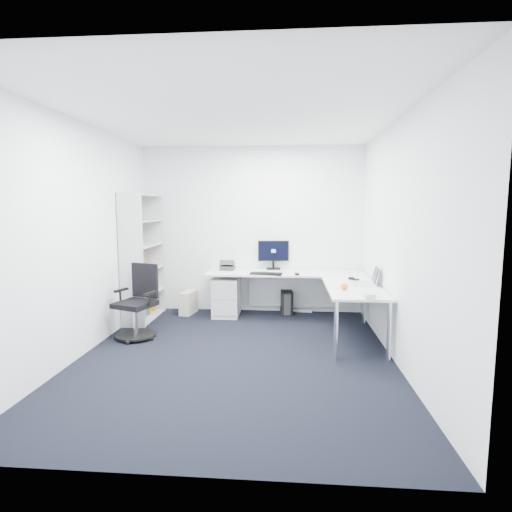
# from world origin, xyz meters

# --- Properties ---
(ground) EXTENTS (4.20, 4.20, 0.00)m
(ground) POSITION_xyz_m (0.00, 0.00, 0.00)
(ground) COLOR black
(ceiling) EXTENTS (4.20, 4.20, 0.00)m
(ceiling) POSITION_xyz_m (0.00, 0.00, 2.70)
(ceiling) COLOR white
(wall_back) EXTENTS (3.60, 0.02, 2.70)m
(wall_back) POSITION_xyz_m (0.00, 2.10, 1.35)
(wall_back) COLOR white
(wall_back) RESTS_ON ground
(wall_front) EXTENTS (3.60, 0.02, 2.70)m
(wall_front) POSITION_xyz_m (0.00, -2.10, 1.35)
(wall_front) COLOR white
(wall_front) RESTS_ON ground
(wall_left) EXTENTS (0.02, 4.20, 2.70)m
(wall_left) POSITION_xyz_m (-1.80, 0.00, 1.35)
(wall_left) COLOR white
(wall_left) RESTS_ON ground
(wall_right) EXTENTS (0.02, 4.20, 2.70)m
(wall_right) POSITION_xyz_m (1.80, 0.00, 1.35)
(wall_right) COLOR white
(wall_right) RESTS_ON ground
(l_desk) EXTENTS (2.45, 1.37, 0.72)m
(l_desk) POSITION_xyz_m (0.55, 1.40, 0.36)
(l_desk) COLOR silver
(l_desk) RESTS_ON ground
(drawer_pedestal) EXTENTS (0.40, 0.50, 0.62)m
(drawer_pedestal) POSITION_xyz_m (-0.38, 1.73, 0.31)
(drawer_pedestal) COLOR silver
(drawer_pedestal) RESTS_ON ground
(bookshelf) EXTENTS (0.37, 0.96, 1.93)m
(bookshelf) POSITION_xyz_m (-1.62, 1.45, 0.96)
(bookshelf) COLOR #B7BAB9
(bookshelf) RESTS_ON ground
(task_chair) EXTENTS (0.70, 0.70, 0.97)m
(task_chair) POSITION_xyz_m (-1.41, 0.54, 0.49)
(task_chair) COLOR black
(task_chair) RESTS_ON ground
(black_pc_tower) EXTENTS (0.22, 0.41, 0.38)m
(black_pc_tower) POSITION_xyz_m (0.58, 1.95, 0.19)
(black_pc_tower) COLOR black
(black_pc_tower) RESTS_ON ground
(beige_pc_tower) EXTENTS (0.24, 0.41, 0.37)m
(beige_pc_tower) POSITION_xyz_m (-1.01, 1.81, 0.18)
(beige_pc_tower) COLOR beige
(beige_pc_tower) RESTS_ON ground
(power_strip) EXTENTS (0.38, 0.10, 0.04)m
(power_strip) POSITION_xyz_m (0.81, 2.06, 0.02)
(power_strip) COLOR white
(power_strip) RESTS_ON ground
(monitor) EXTENTS (0.52, 0.21, 0.48)m
(monitor) POSITION_xyz_m (0.36, 2.01, 0.96)
(monitor) COLOR black
(monitor) RESTS_ON l_desk
(black_keyboard) EXTENTS (0.50, 0.23, 0.02)m
(black_keyboard) POSITION_xyz_m (0.27, 1.50, 0.73)
(black_keyboard) COLOR black
(black_keyboard) RESTS_ON l_desk
(mouse) EXTENTS (0.07, 0.10, 0.03)m
(mouse) POSITION_xyz_m (0.73, 1.48, 0.73)
(mouse) COLOR black
(mouse) RESTS_ON l_desk
(desk_phone) EXTENTS (0.23, 0.23, 0.16)m
(desk_phone) POSITION_xyz_m (-0.38, 1.88, 0.79)
(desk_phone) COLOR #2A2A2C
(desk_phone) RESTS_ON l_desk
(laptop) EXTENTS (0.38, 0.37, 0.25)m
(laptop) POSITION_xyz_m (1.53, 0.84, 0.84)
(laptop) COLOR silver
(laptop) RESTS_ON l_desk
(white_keyboard) EXTENTS (0.17, 0.39, 0.01)m
(white_keyboard) POSITION_xyz_m (1.22, 0.71, 0.72)
(white_keyboard) COLOR white
(white_keyboard) RESTS_ON l_desk
(headphones) EXTENTS (0.19, 0.23, 0.05)m
(headphones) POSITION_xyz_m (1.51, 1.12, 0.74)
(headphones) COLOR black
(headphones) RESTS_ON l_desk
(orange_fruit) EXTENTS (0.08, 0.08, 0.08)m
(orange_fruit) POSITION_xyz_m (1.29, 0.44, 0.76)
(orange_fruit) COLOR orange
(orange_fruit) RESTS_ON l_desk
(tissue_box) EXTENTS (0.14, 0.22, 0.07)m
(tissue_box) POSITION_xyz_m (1.48, -0.03, 0.75)
(tissue_box) COLOR white
(tissue_box) RESTS_ON l_desk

